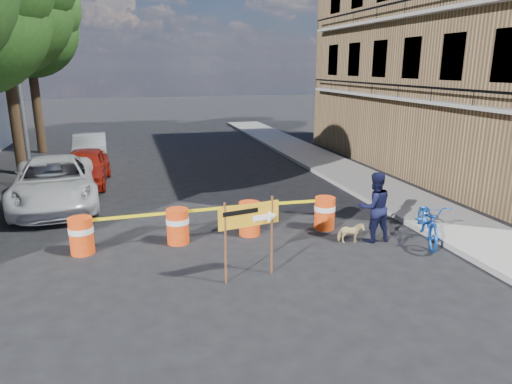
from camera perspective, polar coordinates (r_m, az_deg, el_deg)
ground at (r=9.96m, az=-0.21°, el=-10.51°), size 120.00×120.00×0.00m
sidewalk_east at (r=17.49m, az=14.31°, el=0.81°), size 2.40×40.00×0.15m
apartment_building at (r=22.04m, az=26.59°, el=18.21°), size 8.00×16.00×12.00m
tree_mid_b at (r=21.22m, az=-29.26°, el=20.01°), size 5.67×5.40×9.62m
tree_far at (r=26.07m, az=-26.59°, el=18.02°), size 5.04×4.80×8.84m
streetlamp at (r=18.48m, az=-27.58°, el=13.84°), size 1.25×0.18×8.00m
barrel_far_left at (r=11.70m, az=-20.99°, el=-5.03°), size 0.58×0.58×0.90m
barrel_mid_left at (r=11.73m, az=-9.76°, el=-4.13°), size 0.58×0.58×0.90m
barrel_mid_right at (r=12.13m, az=-0.82°, el=-3.24°), size 0.58×0.58×0.90m
barrel_far_right at (r=12.71m, az=8.57°, el=-2.54°), size 0.58×0.58×0.90m
detour_sign at (r=9.47m, az=0.06°, el=-3.56°), size 1.34×0.36×1.75m
pedestrian at (r=11.96m, az=14.58°, el=-1.83°), size 0.89×0.69×1.81m
bicycle at (r=12.27m, az=20.95°, el=-1.19°), size 1.13×1.32×2.13m
dog at (r=11.88m, az=11.75°, el=-5.04°), size 0.68×0.39×0.54m
suv_white at (r=16.01m, az=-23.88°, el=1.11°), size 3.02×5.66×1.51m
sedan_red at (r=18.39m, az=-20.57°, el=2.94°), size 1.78×4.07×1.36m
sedan_silver at (r=22.46m, az=-20.01°, el=5.10°), size 1.62×4.16×1.35m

